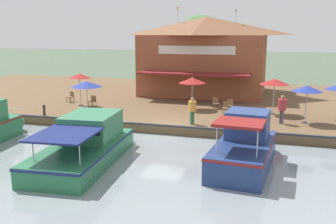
{
  "coord_description": "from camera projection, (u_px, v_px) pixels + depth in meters",
  "views": [
    {
      "loc": [
        21.06,
        6.48,
        6.18
      ],
      "look_at": [
        -1.0,
        0.0,
        1.3
      ],
      "focal_mm": 40.0,
      "sensor_mm": 36.0,
      "label": 1
    }
  ],
  "objects": [
    {
      "name": "ground_plane",
      "position": [
        163.0,
        136.0,
        22.84
      ],
      "size": [
        220.0,
        220.0,
        0.0
      ],
      "primitive_type": "plane",
      "color": "#4C5B47"
    },
    {
      "name": "quay_deck",
      "position": [
        200.0,
        101.0,
        33.1
      ],
      "size": [
        22.0,
        56.0,
        0.6
      ],
      "primitive_type": "cube",
      "color": "brown",
      "rests_on": "ground"
    },
    {
      "name": "quay_edge_fender",
      "position": [
        164.0,
        125.0,
        22.8
      ],
      "size": [
        0.2,
        50.4,
        0.1
      ],
      "primitive_type": "cube",
      "color": "#2D2D33",
      "rests_on": "quay_deck"
    },
    {
      "name": "waterfront_restaurant",
      "position": [
        206.0,
        55.0,
        35.02
      ],
      "size": [
        10.56,
        11.33,
        7.98
      ],
      "color": "brown",
      "rests_on": "quay_deck"
    },
    {
      "name": "patio_umbrella_mid_patio_right",
      "position": [
        87.0,
        84.0,
        25.42
      ],
      "size": [
        2.07,
        2.07,
        2.4
      ],
      "color": "#B7B7B7",
      "rests_on": "quay_deck"
    },
    {
      "name": "patio_umbrella_far_corner",
      "position": [
        275.0,
        82.0,
        25.72
      ],
      "size": [
        2.01,
        2.01,
        2.53
      ],
      "color": "#B7B7B7",
      "rests_on": "quay_deck"
    },
    {
      "name": "patio_umbrella_by_entrance",
      "position": [
        307.0,
        89.0,
        23.18
      ],
      "size": [
        1.84,
        1.84,
        2.43
      ],
      "color": "#B7B7B7",
      "rests_on": "quay_deck"
    },
    {
      "name": "patio_umbrella_mid_patio_left",
      "position": [
        192.0,
        80.0,
        27.5
      ],
      "size": [
        1.99,
        1.99,
        2.39
      ],
      "color": "#B7B7B7",
      "rests_on": "quay_deck"
    },
    {
      "name": "patio_umbrella_back_row",
      "position": [
        80.0,
        76.0,
        28.76
      ],
      "size": [
        1.71,
        1.71,
        2.55
      ],
      "color": "#B7B7B7",
      "rests_on": "quay_deck"
    },
    {
      "name": "cafe_chair_under_first_umbrella",
      "position": [
        216.0,
        102.0,
        27.94
      ],
      "size": [
        0.59,
        0.59,
        0.85
      ],
      "color": "brown",
      "rests_on": "quay_deck"
    },
    {
      "name": "cafe_chair_beside_entrance",
      "position": [
        226.0,
        107.0,
        26.22
      ],
      "size": [
        0.48,
        0.48,
        0.85
      ],
      "color": "brown",
      "rests_on": "quay_deck"
    },
    {
      "name": "cafe_chair_mid_patio",
      "position": [
        93.0,
        101.0,
        28.74
      ],
      "size": [
        0.5,
        0.5,
        0.85
      ],
      "color": "brown",
      "rests_on": "quay_deck"
    },
    {
      "name": "cafe_chair_back_row_seat",
      "position": [
        230.0,
        105.0,
        27.09
      ],
      "size": [
        0.56,
        0.56,
        0.85
      ],
      "color": "brown",
      "rests_on": "quay_deck"
    },
    {
      "name": "cafe_chair_facing_river",
      "position": [
        71.0,
        96.0,
        30.69
      ],
      "size": [
        0.57,
        0.57,
        0.85
      ],
      "color": "brown",
      "rests_on": "quay_deck"
    },
    {
      "name": "person_near_entrance",
      "position": [
        192.0,
        107.0,
        23.07
      ],
      "size": [
        0.48,
        0.48,
        1.7
      ],
      "color": "#337547",
      "rests_on": "quay_deck"
    },
    {
      "name": "person_mid_patio",
      "position": [
        282.0,
        106.0,
        23.18
      ],
      "size": [
        0.51,
        0.51,
        1.8
      ],
      "color": "#4C4C56",
      "rests_on": "quay_deck"
    },
    {
      "name": "motorboat_nearest_quay",
      "position": [
        246.0,
        146.0,
        17.72
      ],
      "size": [
        6.62,
        2.86,
        2.49
      ],
      "color": "navy",
      "rests_on": "river_water"
    },
    {
      "name": "motorboat_fourth_along",
      "position": [
        89.0,
        143.0,
        18.46
      ],
      "size": [
        8.35,
        3.56,
        2.17
      ],
      "color": "#287047",
      "rests_on": "river_water"
    },
    {
      "name": "mooring_post",
      "position": [
        44.0,
        111.0,
        25.31
      ],
      "size": [
        0.22,
        0.22,
        0.8
      ],
      "color": "#473323",
      "rests_on": "quay_deck"
    },
    {
      "name": "tree_downstream_bank",
      "position": [
        199.0,
        42.0,
        37.75
      ],
      "size": [
        5.29,
        5.04,
        7.36
      ],
      "color": "brown",
      "rests_on": "quay_deck"
    }
  ]
}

